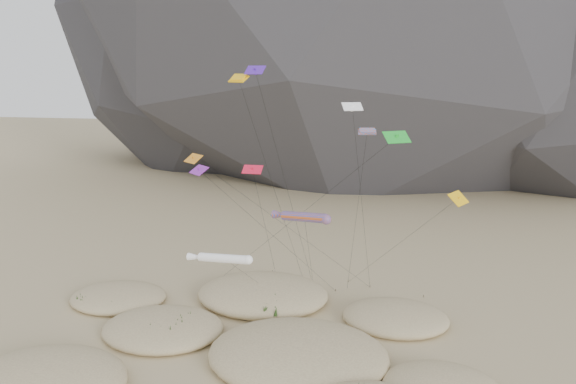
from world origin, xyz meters
name	(u,v)px	position (x,y,z in m)	size (l,w,h in m)	color
ground	(251,381)	(0.00, 0.00, 0.00)	(500.00, 500.00, 0.00)	#CCB789
dunes	(246,347)	(-1.76, 4.71, 0.69)	(47.48, 40.49, 3.59)	#CCB789
dune_grass	(259,348)	(-0.43, 4.49, 0.83)	(43.85, 29.37, 1.51)	black
kite_stakes	(318,284)	(2.38, 23.63, 0.15)	(26.49, 6.05, 0.30)	#3F2D1E
rainbow_tube_kite	(302,217)	(2.84, 9.38, 12.78)	(6.58, 16.31, 13.58)	#DD5A17
white_tube_kite	(221,258)	(-4.39, 5.51, 9.28)	(7.02, 16.47, 9.99)	white
orange_parafoil	(240,82)	(-4.30, 12.62, 25.79)	(6.35, 12.12, 26.63)	#FFBA0D
multi_parafoil	(367,135)	(8.54, 15.41, 20.39)	(3.43, 8.38, 21.12)	#EC4C18
delta_kites	(307,153)	(2.83, 11.90, 18.77)	(29.28, 19.58, 27.38)	purple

